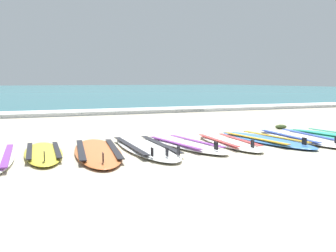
{
  "coord_description": "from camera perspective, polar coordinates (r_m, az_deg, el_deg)",
  "views": [
    {
      "loc": [
        -3.29,
        -6.29,
        1.03
      ],
      "look_at": [
        -0.34,
        0.36,
        0.25
      ],
      "focal_mm": 46.21,
      "sensor_mm": 36.0,
      "label": 1
    }
  ],
  "objects": [
    {
      "name": "surfboard_2",
      "position": [
        6.11,
        -9.28,
        -3.33
      ],
      "size": [
        1.09,
        2.6,
        0.18
      ],
      "color": "orange",
      "rests_on": "ground"
    },
    {
      "name": "surfboard_6",
      "position": [
        7.4,
        12.62,
        -1.75
      ],
      "size": [
        0.69,
        2.37,
        0.18
      ],
      "color": "#3875CC",
      "rests_on": "ground"
    },
    {
      "name": "surfboard_8",
      "position": [
        8.26,
        20.87,
        -1.19
      ],
      "size": [
        0.61,
        2.19,
        0.18
      ],
      "color": "#2DB793",
      "rests_on": "ground"
    },
    {
      "name": "sea",
      "position": [
        42.34,
        -19.48,
        4.47
      ],
      "size": [
        80.0,
        60.0,
        0.1
      ],
      "primitive_type": "cube",
      "color": "teal",
      "rests_on": "ground"
    },
    {
      "name": "ground_plane",
      "position": [
        7.17,
        3.66,
        -2.15
      ],
      "size": [
        80.0,
        80.0,
        0.0
      ],
      "primitive_type": "plane",
      "color": "#B7AD93"
    },
    {
      "name": "surfboard_7",
      "position": [
        7.82,
        16.96,
        -1.45
      ],
      "size": [
        0.97,
        2.59,
        0.18
      ],
      "color": "white",
      "rests_on": "ground"
    },
    {
      "name": "wave_foam_strip",
      "position": [
        13.26,
        -9.46,
        1.83
      ],
      "size": [
        80.0,
        1.2,
        0.11
      ],
      "primitive_type": "cube",
      "color": "white",
      "rests_on": "ground"
    },
    {
      "name": "surfboard_1",
      "position": [
        6.16,
        -16.12,
        -3.41
      ],
      "size": [
        0.74,
        2.06,
        0.18
      ],
      "color": "yellow",
      "rests_on": "ground"
    },
    {
      "name": "seaweed_clump_near_shoreline",
      "position": [
        9.4,
        14.67,
        -0.09
      ],
      "size": [
        0.26,
        0.2,
        0.09
      ],
      "primitive_type": "ellipsoid",
      "color": "#384723",
      "rests_on": "ground"
    },
    {
      "name": "surfboard_3",
      "position": [
        6.42,
        -3.02,
        -2.79
      ],
      "size": [
        0.87,
        2.63,
        0.18
      ],
      "color": "white",
      "rests_on": "ground"
    },
    {
      "name": "surfboard_4",
      "position": [
        6.71,
        2.25,
        -2.41
      ],
      "size": [
        0.71,
        2.2,
        0.18
      ],
      "color": "white",
      "rests_on": "ground"
    },
    {
      "name": "surfboard_5",
      "position": [
        6.99,
        7.95,
        -2.11
      ],
      "size": [
        0.77,
        2.13,
        0.18
      ],
      "color": "silver",
      "rests_on": "ground"
    }
  ]
}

